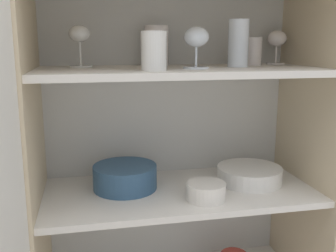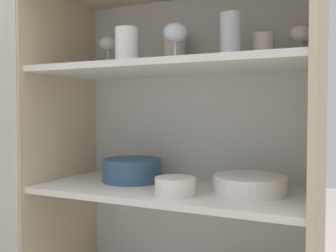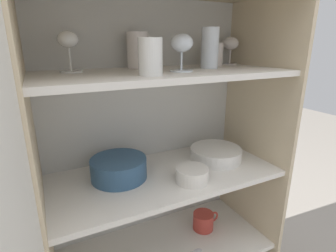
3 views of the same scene
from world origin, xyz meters
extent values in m
cube|color=silver|center=(0.00, 0.40, 0.66)|extent=(0.90, 0.02, 1.32)
cube|color=#CCB793|center=(-0.44, 0.20, 0.66)|extent=(0.02, 0.43, 1.32)
cube|color=#CCB793|center=(0.44, 0.20, 0.66)|extent=(0.02, 0.43, 1.32)
cube|color=silver|center=(0.00, 0.20, 0.66)|extent=(0.87, 0.39, 0.02)
cube|color=silver|center=(0.00, 0.20, 1.05)|extent=(0.87, 0.39, 0.02)
cylinder|color=silver|center=(-0.05, 0.33, 1.12)|extent=(0.08, 0.08, 0.13)
cylinder|color=silver|center=(0.27, 0.29, 1.11)|extent=(0.07, 0.07, 0.09)
cylinder|color=white|center=(-0.10, 0.09, 1.11)|extent=(0.07, 0.07, 0.11)
cylinder|color=white|center=(0.19, 0.21, 1.13)|extent=(0.06, 0.06, 0.15)
cylinder|color=silver|center=(0.38, 0.32, 1.06)|extent=(0.07, 0.07, 0.01)
cylinder|color=silver|center=(0.38, 0.32, 1.09)|extent=(0.01, 0.01, 0.06)
ellipsoid|color=silver|center=(0.38, 0.32, 1.15)|extent=(0.07, 0.07, 0.05)
cylinder|color=white|center=(-0.30, 0.28, 1.06)|extent=(0.07, 0.07, 0.01)
cylinder|color=white|center=(-0.30, 0.28, 1.10)|extent=(0.01, 0.01, 0.07)
ellipsoid|color=white|center=(-0.30, 0.28, 1.16)|extent=(0.06, 0.06, 0.05)
cylinder|color=white|center=(0.03, 0.15, 1.06)|extent=(0.08, 0.08, 0.01)
cylinder|color=white|center=(0.03, 0.15, 1.09)|extent=(0.01, 0.01, 0.06)
ellipsoid|color=white|center=(0.03, 0.15, 1.15)|extent=(0.07, 0.07, 0.06)
cylinder|color=white|center=(0.25, 0.21, 0.67)|extent=(0.22, 0.22, 0.01)
cylinder|color=white|center=(0.25, 0.21, 0.68)|extent=(0.22, 0.22, 0.01)
cylinder|color=white|center=(0.25, 0.21, 0.69)|extent=(0.22, 0.22, 0.01)
cylinder|color=white|center=(0.25, 0.21, 0.70)|extent=(0.22, 0.22, 0.01)
cylinder|color=white|center=(0.25, 0.21, 0.71)|extent=(0.22, 0.22, 0.01)
cylinder|color=white|center=(0.25, 0.21, 0.72)|extent=(0.22, 0.22, 0.01)
cylinder|color=#33567A|center=(-0.17, 0.24, 0.71)|extent=(0.21, 0.21, 0.08)
torus|color=#33567A|center=(-0.17, 0.24, 0.74)|extent=(0.20, 0.20, 0.01)
cylinder|color=silver|center=(0.06, 0.10, 0.69)|extent=(0.12, 0.12, 0.05)
torus|color=silver|center=(0.06, 0.10, 0.71)|extent=(0.12, 0.12, 0.01)
camera|label=1|loc=(-0.29, -0.98, 1.13)|focal=42.00mm
camera|label=2|loc=(0.52, -0.95, 0.92)|focal=42.00mm
camera|label=3|loc=(-0.40, -0.63, 1.15)|focal=28.00mm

